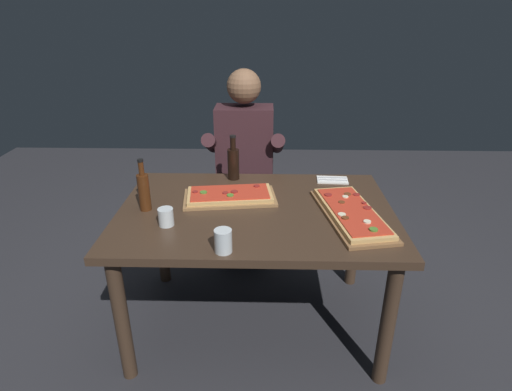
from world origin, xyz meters
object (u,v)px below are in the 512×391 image
wine_bottle_dark (233,162)px  dining_table (256,225)px  pizza_rectangular_front (230,196)px  tumbler_far_side (223,242)px  tumbler_near_camera (166,217)px  diner_chair (246,187)px  seated_diner (244,159)px  pizza_rectangular_left (351,213)px  oil_bottle_amber (144,190)px

wine_bottle_dark → dining_table: bearing=-70.4°
pizza_rectangular_front → tumbler_far_side: 0.52m
pizza_rectangular_front → tumbler_near_camera: bearing=-133.0°
diner_chair → seated_diner: bearing=-90.0°
dining_table → seated_diner: size_ratio=1.05×
wine_bottle_dark → tumbler_far_side: wine_bottle_dark is taller
tumbler_near_camera → wine_bottle_dark: bearing=64.8°
wine_bottle_dark → seated_diner: bearing=81.9°
pizza_rectangular_left → tumbler_near_camera: bearing=-173.3°
pizza_rectangular_left → wine_bottle_dark: wine_bottle_dark is taller
pizza_rectangular_front → wine_bottle_dark: wine_bottle_dark is taller
tumbler_near_camera → diner_chair: 1.13m
pizza_rectangular_front → diner_chair: bearing=86.3°
wine_bottle_dark → tumbler_far_side: (0.02, -0.81, -0.06)m
tumbler_near_camera → seated_diner: (0.32, 0.92, -0.04)m
wine_bottle_dark → diner_chair: (0.05, 0.46, -0.36)m
wine_bottle_dark → oil_bottle_amber: 0.60m
wine_bottle_dark → tumbler_near_camera: wine_bottle_dark is taller
wine_bottle_dark → seated_diner: (0.05, 0.34, -0.10)m
wine_bottle_dark → tumbler_far_side: size_ratio=2.61×
oil_bottle_amber → pizza_rectangular_left: bearing=-3.1°
dining_table → pizza_rectangular_front: 0.21m
tumbler_far_side → pizza_rectangular_front: bearing=91.7°
pizza_rectangular_left → oil_bottle_amber: (-1.03, 0.06, 0.09)m
tumbler_near_camera → seated_diner: bearing=70.6°
tumbler_near_camera → dining_table: bearing=24.0°
pizza_rectangular_left → diner_chair: size_ratio=0.73×
seated_diner → tumbler_far_side: bearing=-91.6°
dining_table → diner_chair: (-0.09, 0.86, -0.16)m
pizza_rectangular_front → diner_chair: 0.80m
tumbler_far_side → pizza_rectangular_left: bearing=29.0°
dining_table → oil_bottle_amber: size_ratio=5.16×
pizza_rectangular_left → seated_diner: size_ratio=0.48×
tumbler_near_camera → seated_diner: size_ratio=0.06×
dining_table → diner_chair: bearing=96.3°
tumbler_far_side → diner_chair: size_ratio=0.12×
dining_table → tumbler_near_camera: bearing=-156.0°
tumbler_far_side → seated_diner: size_ratio=0.08×
pizza_rectangular_front → wine_bottle_dark: 0.30m
pizza_rectangular_front → oil_bottle_amber: (-0.42, -0.14, 0.09)m
pizza_rectangular_left → diner_chair: diner_chair is taller
wine_bottle_dark → tumbler_near_camera: size_ratio=3.14×
seated_diner → wine_bottle_dark: bearing=-98.1°
tumbler_far_side → diner_chair: 1.30m
dining_table → pizza_rectangular_front: pizza_rectangular_front is taller
pizza_rectangular_left → pizza_rectangular_front: bearing=162.7°
pizza_rectangular_front → tumbler_near_camera: size_ratio=6.05×
pizza_rectangular_left → wine_bottle_dark: 0.79m
oil_bottle_amber → tumbler_near_camera: size_ratio=3.18×
diner_chair → seated_diner: 0.28m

